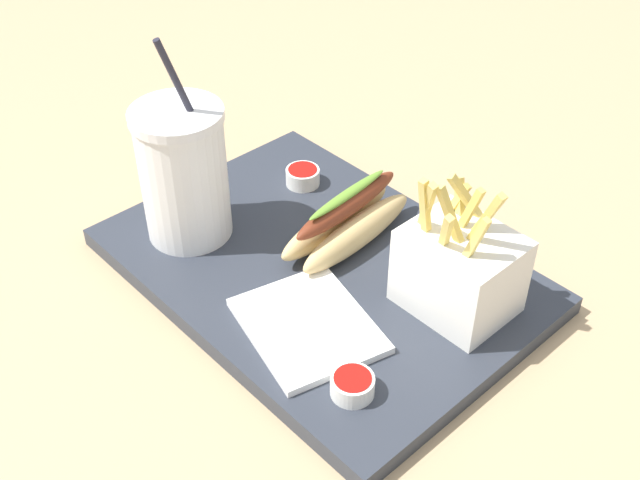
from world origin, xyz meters
TOP-DOWN VIEW (x-y plane):
  - ground_plane at (0.00, 0.00)m, footprint 2.40×2.40m
  - food_tray at (0.00, 0.00)m, footprint 0.43×0.31m
  - soda_cup at (-0.14, -0.07)m, footprint 0.10×0.10m
  - fries_basket at (0.14, 0.05)m, footprint 0.10×0.09m
  - hot_dog_1 at (-0.01, 0.05)m, footprint 0.08×0.17m
  - ketchup_cup_1 at (-0.12, 0.08)m, footprint 0.04×0.04m
  - ketchup_cup_2 at (0.15, -0.10)m, footprint 0.04×0.04m
  - napkin_stack at (0.06, -0.07)m, footprint 0.16×0.14m

SIDE VIEW (x-z plane):
  - ground_plane at x=0.00m, z-range -0.02..0.00m
  - food_tray at x=0.00m, z-range 0.00..0.02m
  - napkin_stack at x=0.06m, z-range 0.02..0.03m
  - ketchup_cup_2 at x=0.15m, z-range 0.02..0.04m
  - ketchup_cup_1 at x=-0.12m, z-range 0.02..0.04m
  - hot_dog_1 at x=-0.01m, z-range 0.01..0.08m
  - fries_basket at x=0.14m, z-range -0.01..0.14m
  - soda_cup at x=-0.14m, z-range -0.02..0.21m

